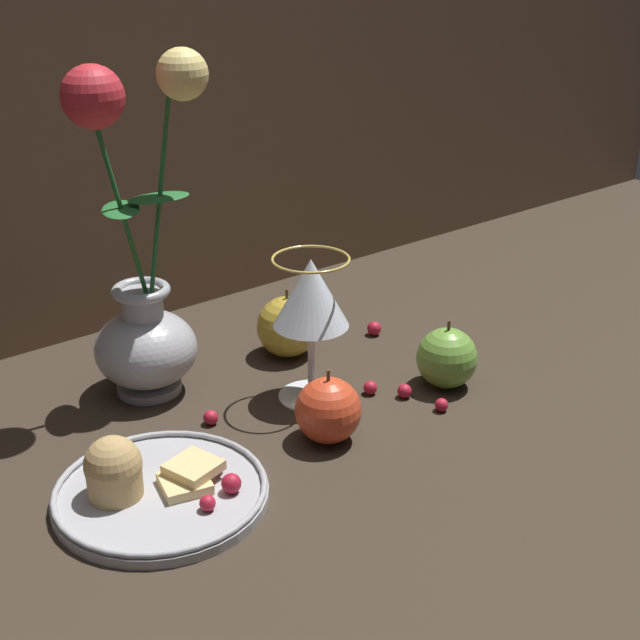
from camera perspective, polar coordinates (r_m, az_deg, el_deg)
ground_plane at (r=1.01m, az=-4.20°, el=-5.89°), size 2.40×2.40×0.00m
vase at (r=1.01m, az=-11.31°, el=1.80°), size 0.16×0.12×0.39m
plate_with_pastries at (r=0.87m, az=-10.76°, el=-10.38°), size 0.21×0.21×0.07m
wine_glass at (r=0.98m, az=-0.58°, el=1.41°), size 0.09×0.09×0.17m
apple_beside_vase at (r=1.05m, az=8.12°, el=-2.42°), size 0.07×0.07×0.08m
apple_near_glass at (r=1.12m, az=-2.11°, el=-0.43°), size 0.08×0.08×0.09m
apple_at_table_edge at (r=0.94m, az=0.53°, el=-5.80°), size 0.07×0.07×0.08m
berry_near_plate at (r=0.99m, az=-7.01°, el=-6.21°), size 0.02×0.02×0.02m
berry_front_center at (r=1.01m, az=7.79°, el=-5.41°), size 0.02×0.02×0.02m
berry_by_glass_stem at (r=1.04m, az=3.24°, el=-4.35°), size 0.02×0.02×0.02m
berry_under_candlestick at (r=1.18m, az=3.49°, el=-0.54°), size 0.02×0.02×0.02m
berry_far_right at (r=1.03m, az=5.43°, el=-4.55°), size 0.02×0.02×0.02m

